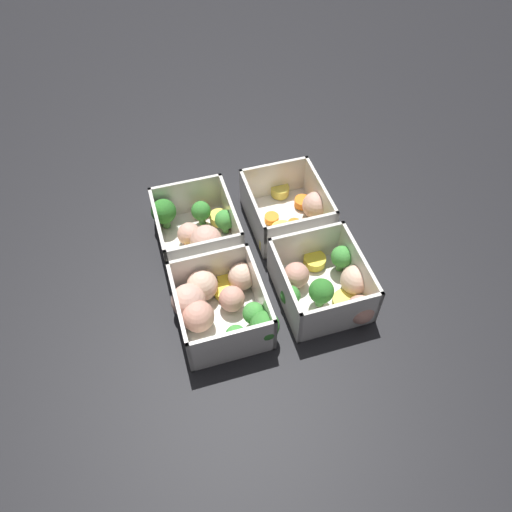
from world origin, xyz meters
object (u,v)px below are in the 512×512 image
Objects in this scene: container_near_left at (328,284)px; container_far_right at (197,229)px; container_far_left at (219,304)px; container_near_right at (293,214)px.

container_near_left is 0.22m from container_far_right.
container_far_left is at bearing -179.99° from container_far_right.
container_near_left is 1.08× the size of container_far_left.
container_near_left and container_far_right have the same top height.
container_near_right is 1.10× the size of container_far_right.
container_near_right and container_far_right have the same top height.
container_near_left is 0.15m from container_far_left.
container_near_right is at bearing -93.17° from container_far_right.
container_near_right is at bearing 0.51° from container_near_left.
container_far_right is (0.15, 0.15, 0.00)m from container_near_left.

